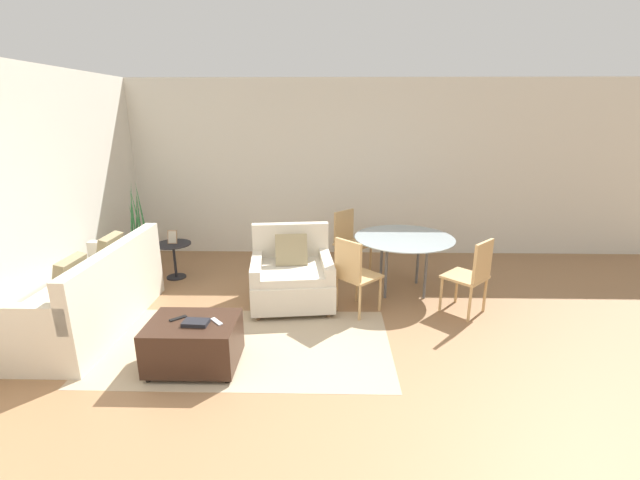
# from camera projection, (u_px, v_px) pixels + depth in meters

# --- Properties ---
(ground_plane) EXTENTS (20.00, 20.00, 0.00)m
(ground_plane) POSITION_uv_depth(u_px,v_px,m) (326.00, 405.00, 3.43)
(ground_plane) COLOR #936B47
(wall_back) EXTENTS (12.00, 0.06, 2.75)m
(wall_back) POSITION_uv_depth(u_px,v_px,m) (328.00, 169.00, 6.79)
(wall_back) COLOR beige
(wall_back) RESTS_ON ground_plane
(wall_left) EXTENTS (0.06, 12.00, 2.75)m
(wall_left) POSITION_uv_depth(u_px,v_px,m) (33.00, 198.00, 4.54)
(wall_left) COLOR beige
(wall_left) RESTS_ON ground_plane
(area_rug) EXTENTS (2.90, 1.53, 0.01)m
(area_rug) POSITION_uv_depth(u_px,v_px,m) (246.00, 345.00, 4.31)
(area_rug) COLOR tan
(area_rug) RESTS_ON ground_plane
(couch) EXTENTS (0.91, 1.97, 0.91)m
(couch) POSITION_uv_depth(u_px,v_px,m) (91.00, 300.00, 4.61)
(couch) COLOR beige
(couch) RESTS_ON ground_plane
(armchair) EXTENTS (1.06, 1.03, 0.91)m
(armchair) POSITION_uv_depth(u_px,v_px,m) (292.00, 276.00, 5.19)
(armchair) COLOR beige
(armchair) RESTS_ON ground_plane
(ottoman) EXTENTS (0.80, 0.59, 0.45)m
(ottoman) POSITION_uv_depth(u_px,v_px,m) (194.00, 342.00, 3.89)
(ottoman) COLOR #382319
(ottoman) RESTS_ON ground_plane
(book_stack) EXTENTS (0.23, 0.15, 0.03)m
(book_stack) POSITION_uv_depth(u_px,v_px,m) (196.00, 323.00, 3.78)
(book_stack) COLOR black
(book_stack) RESTS_ON ottoman
(tv_remote_primary) EXTENTS (0.14, 0.13, 0.01)m
(tv_remote_primary) POSITION_uv_depth(u_px,v_px,m) (178.00, 318.00, 3.88)
(tv_remote_primary) COLOR black
(tv_remote_primary) RESTS_ON ottoman
(tv_remote_secondary) EXTENTS (0.14, 0.15, 0.01)m
(tv_remote_secondary) POSITION_uv_depth(u_px,v_px,m) (217.00, 321.00, 3.82)
(tv_remote_secondary) COLOR #B7B7BC
(tv_remote_secondary) RESTS_ON ottoman
(potted_plant) EXTENTS (0.37, 0.37, 1.38)m
(potted_plant) POSITION_uv_depth(u_px,v_px,m) (141.00, 255.00, 6.08)
(potted_plant) COLOR maroon
(potted_plant) RESTS_ON ground_plane
(side_table) EXTENTS (0.48, 0.48, 0.50)m
(side_table) POSITION_uv_depth(u_px,v_px,m) (174.00, 253.00, 5.96)
(side_table) COLOR black
(side_table) RESTS_ON ground_plane
(picture_frame) EXTENTS (0.13, 0.07, 0.19)m
(picture_frame) POSITION_uv_depth(u_px,v_px,m) (172.00, 237.00, 5.89)
(picture_frame) COLOR #8C6647
(picture_frame) RESTS_ON side_table
(dining_table) EXTENTS (1.26, 1.26, 0.73)m
(dining_table) POSITION_uv_depth(u_px,v_px,m) (404.00, 242.00, 5.44)
(dining_table) COLOR #99A8AD
(dining_table) RESTS_ON ground_plane
(dining_chair_near_left) EXTENTS (0.59, 0.59, 0.90)m
(dining_chair_near_left) POSITION_uv_depth(u_px,v_px,m) (354.00, 271.00, 4.86)
(dining_chair_near_left) COLOR tan
(dining_chair_near_left) RESTS_ON ground_plane
(dining_chair_near_right) EXTENTS (0.59, 0.59, 0.90)m
(dining_chair_near_right) POSITION_uv_depth(u_px,v_px,m) (473.00, 272.00, 4.83)
(dining_chair_near_right) COLOR tan
(dining_chair_near_right) RESTS_ON ground_plane
(dining_chair_far_left) EXTENTS (0.59, 0.59, 0.90)m
(dining_chair_far_left) POSITION_uv_depth(u_px,v_px,m) (349.00, 238.00, 6.14)
(dining_chair_far_left) COLOR tan
(dining_chair_far_left) RESTS_ON ground_plane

